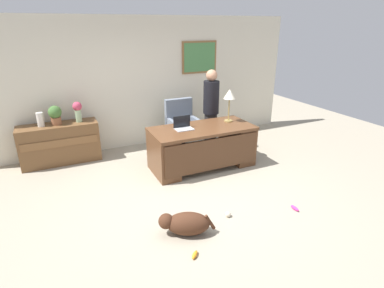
% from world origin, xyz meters
% --- Properties ---
extents(ground_plane, '(12.00, 12.00, 0.00)m').
position_xyz_m(ground_plane, '(0.00, 0.00, 0.00)').
color(ground_plane, '#9E937F').
extents(back_wall, '(7.00, 0.16, 2.70)m').
position_xyz_m(back_wall, '(0.01, 2.60, 1.35)').
color(back_wall, beige).
rests_on(back_wall, ground_plane).
extents(desk, '(1.89, 0.88, 0.77)m').
position_xyz_m(desk, '(0.57, 0.88, 0.42)').
color(desk, brown).
rests_on(desk, ground_plane).
extents(credenza, '(1.43, 0.50, 0.77)m').
position_xyz_m(credenza, '(-1.81, 2.25, 0.38)').
color(credenza, brown).
rests_on(credenza, ground_plane).
extents(armchair, '(0.60, 0.59, 1.06)m').
position_xyz_m(armchair, '(0.60, 1.93, 0.48)').
color(armchair, slate).
rests_on(armchair, ground_plane).
extents(person_standing, '(0.32, 0.32, 1.69)m').
position_xyz_m(person_standing, '(1.11, 1.58, 0.88)').
color(person_standing, '#262323').
rests_on(person_standing, ground_plane).
extents(dog_lying, '(0.69, 0.50, 0.30)m').
position_xyz_m(dog_lying, '(-0.53, -0.81, 0.16)').
color(dog_lying, '#472819').
rests_on(dog_lying, ground_plane).
extents(laptop, '(0.32, 0.22, 0.22)m').
position_xyz_m(laptop, '(0.23, 0.99, 0.83)').
color(laptop, '#B2B5BA').
rests_on(laptop, desk).
extents(desk_lamp, '(0.22, 0.22, 0.63)m').
position_xyz_m(desk_lamp, '(1.20, 1.03, 1.27)').
color(desk_lamp, '#9E8447').
rests_on(desk_lamp, desk).
extents(vase_with_flowers, '(0.17, 0.17, 0.39)m').
position_xyz_m(vase_with_flowers, '(-1.41, 2.25, 1.00)').
color(vase_with_flowers, '#A3C495').
rests_on(vase_with_flowers, credenza).
extents(vase_empty, '(0.12, 0.12, 0.26)m').
position_xyz_m(vase_empty, '(-2.08, 2.25, 0.90)').
color(vase_empty, silver).
rests_on(vase_empty, credenza).
extents(potted_plant, '(0.24, 0.24, 0.36)m').
position_xyz_m(potted_plant, '(-1.81, 2.25, 0.97)').
color(potted_plant, brown).
rests_on(potted_plant, credenza).
extents(dog_toy_ball, '(0.08, 0.08, 0.08)m').
position_xyz_m(dog_toy_ball, '(0.16, -0.72, 0.04)').
color(dog_toy_ball, beige).
rests_on(dog_toy_ball, ground_plane).
extents(dog_toy_bone, '(0.05, 0.16, 0.05)m').
position_xyz_m(dog_toy_bone, '(1.13, -0.98, 0.03)').
color(dog_toy_bone, '#D8338C').
rests_on(dog_toy_bone, ground_plane).
extents(dog_toy_plush, '(0.14, 0.14, 0.05)m').
position_xyz_m(dog_toy_plush, '(-0.61, -1.24, 0.03)').
color(dog_toy_plush, orange).
rests_on(dog_toy_plush, ground_plane).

